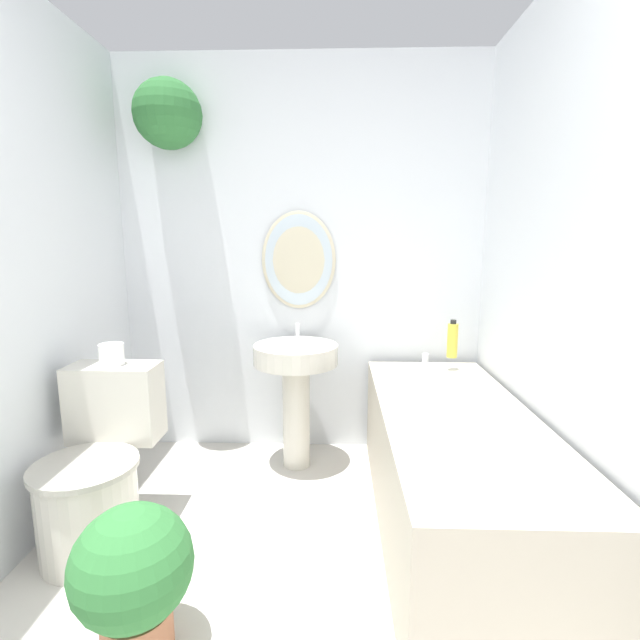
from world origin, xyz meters
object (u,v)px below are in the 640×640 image
at_px(toilet, 98,473).
at_px(shampoo_bottle, 452,340).
at_px(pedestal_sink, 296,377).
at_px(bathtub, 454,470).
at_px(toilet_paper_roll, 112,354).
at_px(potted_plant, 133,574).

bearing_deg(toilet, shampoo_bottle, 24.52).
height_order(toilet, shampoo_bottle, shampoo_bottle).
distance_m(toilet, pedestal_sink, 1.11).
height_order(bathtub, shampoo_bottle, shampoo_bottle).
bearing_deg(toilet_paper_roll, toilet, -90.00).
xyz_separation_m(bathtub, toilet_paper_roll, (-1.58, 0.09, 0.50)).
bearing_deg(shampoo_bottle, toilet_paper_roll, -161.45).
bearing_deg(toilet, toilet_paper_roll, 90.00).
bearing_deg(pedestal_sink, bathtub, -38.56).
bearing_deg(pedestal_sink, shampoo_bottle, 3.39).
distance_m(shampoo_bottle, potted_plant, 1.94).
height_order(toilet, potted_plant, toilet).
bearing_deg(pedestal_sink, toilet_paper_roll, -147.29).
relative_size(toilet, shampoo_bottle, 3.43).
bearing_deg(toilet_paper_roll, shampoo_bottle, 18.55).
distance_m(pedestal_sink, shampoo_bottle, 0.93).
height_order(toilet, pedestal_sink, pedestal_sink).
height_order(pedestal_sink, bathtub, pedestal_sink).
distance_m(toilet, potted_plant, 0.70).
xyz_separation_m(toilet, potted_plant, (0.41, -0.57, -0.03)).
xyz_separation_m(toilet, bathtub, (1.58, 0.12, -0.02)).
bearing_deg(toilet_paper_roll, bathtub, -3.23).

